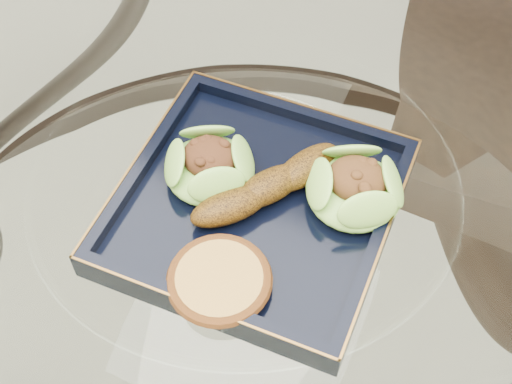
% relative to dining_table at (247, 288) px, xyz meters
% --- Properties ---
extents(dining_table, '(1.13, 1.13, 0.77)m').
position_rel_dining_table_xyz_m(dining_table, '(0.00, 0.00, 0.00)').
color(dining_table, white).
rests_on(dining_table, ground).
extents(dining_chair, '(0.42, 0.42, 0.92)m').
position_rel_dining_table_xyz_m(dining_chair, '(0.20, 0.53, -0.08)').
color(dining_chair, black).
rests_on(dining_chair, ground).
extents(navy_plate, '(0.27, 0.27, 0.02)m').
position_rel_dining_table_xyz_m(navy_plate, '(0.01, 0.00, 0.17)').
color(navy_plate, black).
rests_on(navy_plate, dining_table).
extents(lettuce_wrap_left, '(0.10, 0.10, 0.03)m').
position_rel_dining_table_xyz_m(lettuce_wrap_left, '(-0.05, 0.01, 0.20)').
color(lettuce_wrap_left, '#5F9B2D').
rests_on(lettuce_wrap_left, navy_plate).
extents(lettuce_wrap_right, '(0.11, 0.11, 0.03)m').
position_rel_dining_table_xyz_m(lettuce_wrap_right, '(0.10, 0.05, 0.20)').
color(lettuce_wrap_right, '#5EA730').
rests_on(lettuce_wrap_right, navy_plate).
extents(roasted_plantain, '(0.12, 0.16, 0.03)m').
position_rel_dining_table_xyz_m(roasted_plantain, '(0.02, 0.02, 0.20)').
color(roasted_plantain, '#593709').
rests_on(roasted_plantain, navy_plate).
extents(crumb_patty, '(0.11, 0.11, 0.02)m').
position_rel_dining_table_xyz_m(crumb_patty, '(0.02, -0.10, 0.19)').
color(crumb_patty, '#BB913E').
rests_on(crumb_patty, navy_plate).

